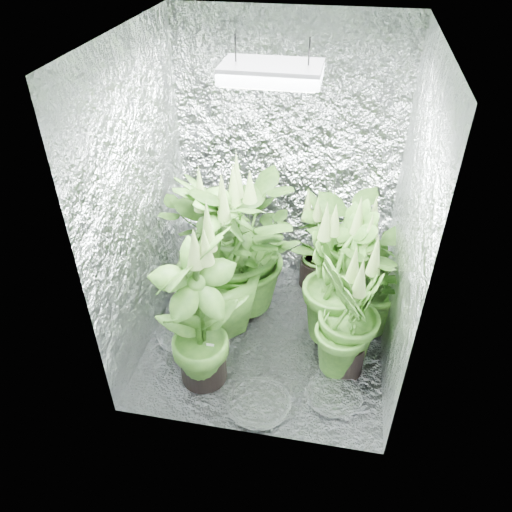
{
  "coord_description": "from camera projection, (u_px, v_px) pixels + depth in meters",
  "views": [
    {
      "loc": [
        0.39,
        -2.5,
        2.56
      ],
      "look_at": [
        -0.08,
        0.0,
        0.69
      ],
      "focal_mm": 35.0,
      "sensor_mm": 36.0,
      "label": 1
    }
  ],
  "objects": [
    {
      "name": "plant_g",
      "position": [
        349.0,
        318.0,
        3.04
      ],
      "size": [
        0.53,
        0.53,
        0.98
      ],
      "rotation": [
        0.0,
        0.0,
        4.64
      ],
      "color": "black",
      "rests_on": "ground"
    },
    {
      "name": "ceiling",
      "position": [
        272.0,
        35.0,
        2.36
      ],
      "size": [
        1.6,
        1.6,
        0.01
      ],
      "primitive_type": "cube",
      "color": "silver",
      "rests_on": "walls"
    },
    {
      "name": "circulation_fan",
      "position": [
        356.0,
        314.0,
        3.5
      ],
      "size": [
        0.14,
        0.31,
        0.35
      ],
      "rotation": [
        0.0,
        0.0,
        0.01
      ],
      "color": "black",
      "rests_on": "ground"
    },
    {
      "name": "walls",
      "position": [
        269.0,
        215.0,
        2.96
      ],
      "size": [
        1.62,
        1.62,
        2.0
      ],
      "color": "silver",
      "rests_on": "ground"
    },
    {
      "name": "plant_e",
      "position": [
        367.0,
        274.0,
        3.34
      ],
      "size": [
        0.98,
        0.98,
        1.01
      ],
      "rotation": [
        0.0,
        0.0,
        3.35
      ],
      "color": "black",
      "rests_on": "ground"
    },
    {
      "name": "plant_c",
      "position": [
        337.0,
        278.0,
        3.28
      ],
      "size": [
        0.61,
        0.61,
        1.07
      ],
      "rotation": [
        0.0,
        0.0,
        1.43
      ],
      "color": "black",
      "rests_on": "ground"
    },
    {
      "name": "plant_f",
      "position": [
        199.0,
        311.0,
        2.91
      ],
      "size": [
        0.74,
        0.74,
        1.24
      ],
      "rotation": [
        0.0,
        0.0,
        4.44
      ],
      "color": "black",
      "rests_on": "ground"
    },
    {
      "name": "ground",
      "position": [
        267.0,
        335.0,
        3.55
      ],
      "size": [
        1.6,
        1.6,
        0.0
      ],
      "primitive_type": "plane",
      "color": "silver",
      "rests_on": "ground"
    },
    {
      "name": "grow_lamp",
      "position": [
        272.0,
        73.0,
        2.47
      ],
      "size": [
        0.5,
        0.3,
        0.22
      ],
      "color": "gray",
      "rests_on": "ceiling"
    },
    {
      "name": "plant_label",
      "position": [
        210.0,
        349.0,
        3.04
      ],
      "size": [
        0.05,
        0.02,
        0.08
      ],
      "primitive_type": "cube",
      "rotation": [
        -0.21,
        0.0,
        -0.03
      ],
      "color": "white",
      "rests_on": "plant_f"
    },
    {
      "name": "plant_d",
      "position": [
        217.0,
        260.0,
        3.31
      ],
      "size": [
        0.85,
        0.85,
        1.22
      ],
      "rotation": [
        0.0,
        0.0,
        2.05
      ],
      "color": "black",
      "rests_on": "ground"
    },
    {
      "name": "plant_b",
      "position": [
        319.0,
        244.0,
        3.78
      ],
      "size": [
        0.54,
        0.54,
        0.87
      ],
      "rotation": [
        0.0,
        0.0,
        1.14
      ],
      "color": "black",
      "rests_on": "ground"
    },
    {
      "name": "plant_a",
      "position": [
        240.0,
        241.0,
        3.48
      ],
      "size": [
        1.31,
        1.31,
        1.21
      ],
      "rotation": [
        0.0,
        0.0,
        5.87
      ],
      "color": "black",
      "rests_on": "ground"
    }
  ]
}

